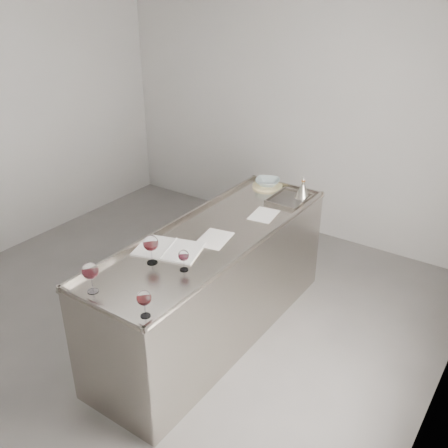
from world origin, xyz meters
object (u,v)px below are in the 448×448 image
Objects in this scene: wine_glass_right at (144,299)px; notebook at (169,249)px; counter at (215,284)px; wine_glass_middle at (90,272)px; wine_funnel at (303,191)px; wine_glass_left at (151,244)px; ceramic_bowl at (268,182)px; wine_glass_small at (184,256)px.

wine_glass_right is 0.32× the size of notebook.
wine_glass_middle reaches higher than counter.
wine_glass_right is at bearing -89.17° from wine_funnel.
wine_glass_left is (-0.11, -0.60, 0.62)m from counter.
ceramic_bowl reaches higher than notebook.
wine_glass_right is 2.20m from ceramic_bowl.
wine_glass_middle is 1.20× the size of wine_glass_right.
ceramic_bowl is (-0.42, 2.16, -0.08)m from wine_glass_right.
wine_glass_small is 0.33m from notebook.
counter is 15.79× the size of wine_glass_small.
counter is 1.21m from ceramic_bowl.
wine_glass_middle is (-0.18, -1.08, 0.62)m from counter.
ceramic_bowl is at bearing 99.98° from wine_glass_small.
wine_glass_left is at bearing -167.82° from wine_glass_small.
wine_glass_small reaches higher than counter.
ceramic_bowl is (-0.04, 1.68, -0.10)m from wine_glass_left.
counter is 11.35× the size of wine_glass_left.
wine_glass_left reaches higher than wine_glass_right.
wine_glass_small is 1.59m from wine_funnel.
wine_glass_small reaches higher than notebook.
wine_glass_left reaches higher than counter.
wine_glass_right is at bearing -51.70° from wine_glass_left.
notebook is 2.55× the size of wine_funnel.
wine_glass_left is 1.02× the size of wine_glass_middle.
wine_glass_middle is at bearing -98.38° from wine_glass_left.
wine_glass_small is (-0.14, 0.53, -0.02)m from wine_glass_right.
wine_glass_right is 0.76× the size of ceramic_bowl.
wine_funnel is at bearing 57.85° from notebook.
notebook is at bearing 86.08° from wine_glass_middle.
wine_glass_left is at bearing -102.08° from wine_funnel.
wine_glass_left is at bearing -100.01° from counter.
wine_glass_left reaches higher than wine_funnel.
ceramic_bowl is (-0.02, 1.47, 0.04)m from notebook.
ceramic_bowl is at bearing 97.75° from counter.
counter is 0.81m from wine_glass_small.
wine_glass_small is 1.65m from ceramic_bowl.
wine_glass_left is 1.39× the size of wine_glass_small.
wine_funnel is (0.37, 1.43, 0.06)m from notebook.
wine_glass_right is 1.14× the size of wine_glass_small.
counter is 11.42× the size of wine_funnel.
wine_glass_left is 0.93× the size of ceramic_bowl.
notebook is at bearing 120.47° from wine_glass_right.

